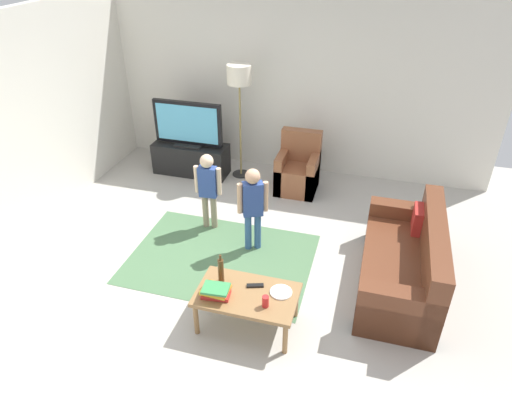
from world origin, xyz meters
The scene contains 16 objects.
ground centered at (0.00, 0.00, 0.00)m, with size 7.80×7.80×0.00m, color #B2ADA3.
wall_back centered at (0.00, 3.00, 1.35)m, with size 6.00×0.12×2.70m, color silver.
area_rug centered at (-0.36, 0.29, 0.00)m, with size 2.20×1.60×0.01m, color #4C724C.
tv_stand centered at (-1.58, 2.30, 0.24)m, with size 1.20×0.44×0.50m.
tv centered at (-1.58, 2.28, 0.85)m, with size 1.10×0.28×0.71m.
couch centered at (1.79, 0.39, 0.29)m, with size 0.80×1.80×0.86m.
armchair centered at (0.19, 2.26, 0.30)m, with size 0.60×0.60×0.90m.
floor_lamp centered at (-0.78, 2.45, 1.54)m, with size 0.36×0.36×1.78m.
child_near_tv centered at (-0.73, 0.91, 0.64)m, with size 0.36×0.17×1.07m.
child_center centered at (-0.04, 0.61, 0.67)m, with size 0.35×0.22×1.11m.
coffee_table centered at (0.26, -0.65, 0.37)m, with size 1.00×0.60×0.42m.
book_stack centered at (-0.01, -0.76, 0.48)m, with size 0.29×0.23×0.12m.
bottle centered at (-0.04, -0.55, 0.56)m, with size 0.06×0.06×0.33m.
tv_remote centered at (0.31, -0.53, 0.43)m, with size 0.17×0.05×0.02m, color black.
soda_can centered at (0.48, -0.77, 0.48)m, with size 0.07×0.07×0.12m, color red.
plate centered at (0.58, -0.55, 0.43)m, with size 0.22×0.22×0.02m.
Camera 1 is at (1.27, -3.85, 3.52)m, focal length 32.13 mm.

